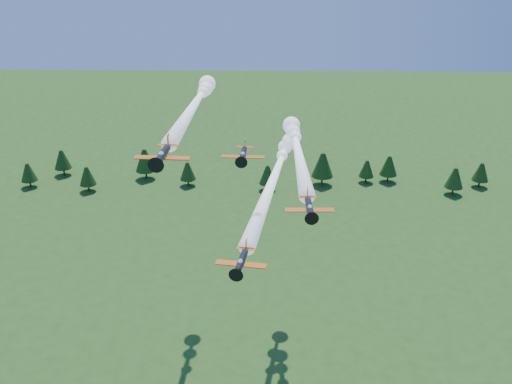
{
  "coord_description": "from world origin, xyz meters",
  "views": [
    {
      "loc": [
        4.25,
        -77.71,
        80.55
      ],
      "look_at": [
        2.59,
        0.0,
        45.82
      ],
      "focal_mm": 40.0,
      "sensor_mm": 36.0,
      "label": 1
    }
  ],
  "objects_px": {
    "plane_right": "(297,149)",
    "plane_lead": "(275,175)",
    "plane_left": "(195,104)",
    "plane_slot": "(243,154)"
  },
  "relations": [
    {
      "from": "plane_right",
      "to": "plane_lead",
      "type": "bearing_deg",
      "value": -157.25
    },
    {
      "from": "plane_lead",
      "to": "plane_slot",
      "type": "xyz_separation_m",
      "value": [
        -5.4,
        -14.87,
        9.58
      ]
    },
    {
      "from": "plane_lead",
      "to": "plane_left",
      "type": "height_order",
      "value": "plane_left"
    },
    {
      "from": "plane_lead",
      "to": "plane_slot",
      "type": "relative_size",
      "value": 7.65
    },
    {
      "from": "plane_lead",
      "to": "plane_right",
      "type": "height_order",
      "value": "plane_right"
    },
    {
      "from": "plane_left",
      "to": "plane_right",
      "type": "bearing_deg",
      "value": -12.56
    },
    {
      "from": "plane_lead",
      "to": "plane_slot",
      "type": "distance_m",
      "value": 18.5
    },
    {
      "from": "plane_lead",
      "to": "plane_left",
      "type": "relative_size",
      "value": 1.12
    },
    {
      "from": "plane_right",
      "to": "plane_slot",
      "type": "distance_m",
      "value": 19.98
    },
    {
      "from": "plane_left",
      "to": "plane_slot",
      "type": "xyz_separation_m",
      "value": [
        10.35,
        -22.28,
        -2.17
      ]
    }
  ]
}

